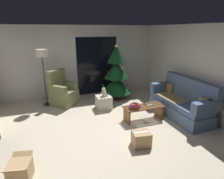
% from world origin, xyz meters
% --- Properties ---
extents(ground_plane, '(7.00, 7.00, 0.00)m').
position_xyz_m(ground_plane, '(0.00, 0.00, 0.00)').
color(ground_plane, beige).
extents(wall_back, '(5.72, 0.12, 2.50)m').
position_xyz_m(wall_back, '(0.00, 3.06, 1.25)').
color(wall_back, silver).
rests_on(wall_back, ground).
extents(wall_right, '(0.12, 6.00, 2.50)m').
position_xyz_m(wall_right, '(2.86, 0.00, 1.25)').
color(wall_right, silver).
rests_on(wall_right, ground).
extents(patio_door_frame, '(1.60, 0.02, 2.20)m').
position_xyz_m(patio_door_frame, '(0.61, 2.99, 1.10)').
color(patio_door_frame, silver).
rests_on(patio_door_frame, ground).
extents(patio_door_glass, '(1.50, 0.02, 2.10)m').
position_xyz_m(patio_door_glass, '(0.61, 2.97, 1.05)').
color(patio_door_glass, black).
rests_on(patio_door_glass, ground).
extents(couch, '(0.83, 1.96, 1.08)m').
position_xyz_m(couch, '(2.32, 0.25, 0.40)').
color(couch, slate).
rests_on(couch, ground).
extents(coffee_table, '(1.10, 0.40, 0.39)m').
position_xyz_m(coffee_table, '(1.19, 0.39, 0.26)').
color(coffee_table, brown).
rests_on(coffee_table, ground).
extents(remote_graphite, '(0.09, 0.16, 0.02)m').
position_xyz_m(remote_graphite, '(1.31, 0.47, 0.40)').
color(remote_graphite, '#333338').
rests_on(remote_graphite, coffee_table).
extents(remote_silver, '(0.16, 0.05, 0.02)m').
position_xyz_m(remote_silver, '(1.35, 0.37, 0.40)').
color(remote_silver, '#ADADB2').
rests_on(remote_silver, coffee_table).
extents(book_stack, '(0.28, 0.22, 0.14)m').
position_xyz_m(book_stack, '(0.90, 0.33, 0.46)').
color(book_stack, '#B79333').
rests_on(book_stack, coffee_table).
extents(cell_phone, '(0.11, 0.16, 0.01)m').
position_xyz_m(cell_phone, '(0.90, 0.32, 0.53)').
color(cell_phone, black).
rests_on(cell_phone, book_stack).
extents(christmas_tree, '(1.05, 1.05, 1.92)m').
position_xyz_m(christmas_tree, '(1.08, 2.21, 0.85)').
color(christmas_tree, '#4C1E19').
rests_on(christmas_tree, ground).
extents(armchair, '(0.97, 0.97, 1.13)m').
position_xyz_m(armchair, '(-0.75, 2.21, 0.40)').
color(armchair, olive).
rests_on(armchair, ground).
extents(floor_lamp, '(0.32, 0.32, 1.78)m').
position_xyz_m(floor_lamp, '(-1.26, 2.34, 1.51)').
color(floor_lamp, '#2D2D30').
rests_on(floor_lamp, ground).
extents(ottoman, '(0.44, 0.44, 0.40)m').
position_xyz_m(ottoman, '(0.39, 1.47, 0.20)').
color(ottoman, beige).
rests_on(ottoman, ground).
extents(teddy_bear_cream, '(0.21, 0.22, 0.29)m').
position_xyz_m(teddy_bear_cream, '(0.40, 1.46, 0.52)').
color(teddy_bear_cream, beige).
rests_on(teddy_bear_cream, ottoman).
extents(cardboard_box_open_near_shelf, '(0.42, 0.55, 0.37)m').
position_xyz_m(cardboard_box_open_near_shelf, '(-1.72, -0.85, 0.16)').
color(cardboard_box_open_near_shelf, tan).
rests_on(cardboard_box_open_near_shelf, ground).
extents(cardboard_box_taped_mid_floor, '(0.41, 0.35, 0.32)m').
position_xyz_m(cardboard_box_taped_mid_floor, '(0.57, -0.67, 0.16)').
color(cardboard_box_taped_mid_floor, tan).
rests_on(cardboard_box_taped_mid_floor, ground).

